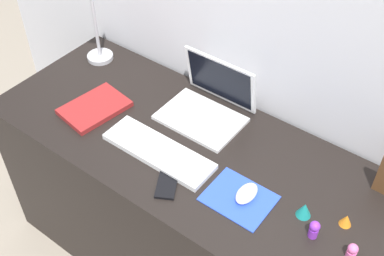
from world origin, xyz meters
name	(u,v)px	position (x,y,z in m)	size (l,w,h in m)	color
back_wall	(253,112)	(0.00, 0.35, 0.67)	(2.82, 0.05, 1.35)	silver
desk	(200,216)	(0.00, 0.00, 0.37)	(1.62, 0.62, 0.74)	black
laptop	(209,101)	(-0.10, 0.18, 0.79)	(0.30, 0.25, 0.21)	white
keyboard	(159,151)	(-0.11, -0.10, 0.75)	(0.41, 0.13, 0.02)	white
mousepad	(239,198)	(0.22, -0.09, 0.74)	(0.21, 0.17, 0.00)	blue
mouse	(247,194)	(0.23, -0.08, 0.76)	(0.06, 0.10, 0.03)	white
cell_phone	(167,183)	(0.00, -0.19, 0.74)	(0.06, 0.13, 0.01)	black
desk_lamp	(90,27)	(-0.67, 0.16, 0.91)	(0.11, 0.15, 0.36)	#B7B7BC
notebook_pad	(95,108)	(-0.45, -0.06, 0.75)	(0.17, 0.24, 0.02)	maroon
toy_figurine_purple	(314,229)	(0.47, -0.08, 0.77)	(0.03, 0.03, 0.06)	purple
toy_figurine_orange	(346,220)	(0.53, 0.02, 0.76)	(0.04, 0.04, 0.04)	orange
toy_figurine_teal	(304,210)	(0.41, -0.03, 0.77)	(0.05, 0.05, 0.05)	teal
toy_figurine_pink	(352,251)	(0.59, -0.08, 0.77)	(0.03, 0.03, 0.06)	pink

